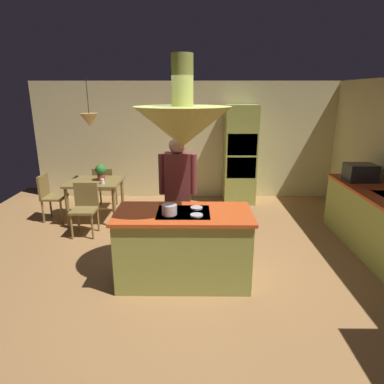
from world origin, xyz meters
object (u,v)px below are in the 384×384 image
Objects in this scene: potted_plant_on_table at (101,171)px; cup_on_table at (102,181)px; cooking_pot_on_cooktop at (169,210)px; microwave_on_counter at (360,173)px; dining_table at (95,187)px; person_at_island at (178,189)px; chair_facing_island at (85,205)px; chair_by_back_wall at (105,185)px; oven_tower at (240,155)px; chair_at_corner at (50,194)px; kitchen_island at (184,246)px.

cup_on_table is at bearing -70.69° from potted_plant_on_table.
cooking_pot_on_cooktop reaches higher than cup_on_table.
microwave_on_counter is 2.56× the size of cooking_pot_on_cooktop.
dining_table is 4.60m from microwave_on_counter.
potted_plant_on_table is (-1.48, 1.46, -0.09)m from person_at_island.
chair_facing_island is 1.00× the size of chair_by_back_wall.
cup_on_table is at bearing -152.57° from oven_tower.
oven_tower is 3.87m from chair_at_corner.
dining_table is 0.65m from chair_facing_island.
person_at_island is (1.60, -1.42, 0.37)m from dining_table.
person_at_island is at bearing -41.52° from dining_table.
chair_facing_island is 1.89× the size of microwave_on_counter.
potted_plant_on_table is (0.12, -0.59, 0.42)m from chair_by_back_wall.
oven_tower is at bearing 32.36° from chair_facing_island.
cooking_pot_on_cooktop is (-0.16, -0.13, 0.54)m from kitchen_island.
cup_on_table is (-2.60, -1.35, -0.23)m from oven_tower.
chair_at_corner is at bearing 36.44° from chair_by_back_wall.
chair_facing_island is 1.06m from chair_at_corner.
chair_by_back_wall is at bearing 128.00° from person_at_island.
oven_tower is 2.94m from cup_on_table.
dining_table is (-2.80, -1.14, -0.39)m from oven_tower.
chair_facing_island is 4.57m from microwave_on_counter.
chair_by_back_wall and chair_at_corner have the same top height.
chair_by_back_wall is at bearing 165.06° from microwave_on_counter.
person_at_island reaches higher than chair_at_corner.
cup_on_table is at bearing 123.45° from cooking_pot_on_cooktop.
oven_tower reaches higher than microwave_on_counter.
oven_tower is 2.18× the size of dining_table.
kitchen_island is 1.93× the size of chair_at_corner.
chair_by_back_wall is 3.29m from cooking_pot_on_cooktop.
kitchen_island is 3.28m from microwave_on_counter.
person_at_island is 2.02× the size of chair_at_corner.
cooking_pot_on_cooktop is at bearing -94.29° from person_at_island.
person_at_island reaches higher than chair_facing_island.
kitchen_island is 0.81× the size of oven_tower.
person_at_island is at bearing -26.15° from chair_facing_island.
chair_by_back_wall is at bearing 121.90° from kitchen_island.
potted_plant_on_table is 2.68m from cooking_pot_on_cooktop.
chair_by_back_wall reaches higher than dining_table.
chair_by_back_wall is at bearing -169.65° from oven_tower.
chair_by_back_wall is at bearing 90.00° from chair_facing_island.
kitchen_island is 3.65× the size of microwave_on_counter.
potted_plant_on_table is at bearing 122.09° from cooking_pot_on_cooktop.
microwave_on_counter reaches higher than chair_at_corner.
person_at_island reaches higher than potted_plant_on_table.
chair_at_corner is at bearing 143.56° from chair_facing_island.
kitchen_island is 2.71m from dining_table.
chair_at_corner is 4.83× the size of cooking_pot_on_cooktop.
chair_facing_island is 0.80m from potted_plant_on_table.
chair_facing_island is 1.26m from chair_by_back_wall.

